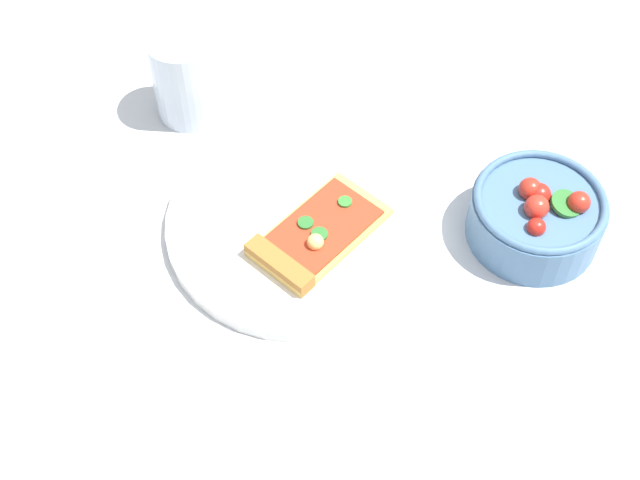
{
  "coord_description": "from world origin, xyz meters",
  "views": [
    {
      "loc": [
        -0.18,
        -0.51,
        0.72
      ],
      "look_at": [
        0.0,
        -0.03,
        0.03
      ],
      "focal_mm": 49.65,
      "sensor_mm": 36.0,
      "label": 1
    }
  ],
  "objects_px": {
    "pizza_slice_main": "(313,238)",
    "soda_glass": "(185,80)",
    "plate": "(299,223)",
    "salad_bowl": "(537,215)"
  },
  "relations": [
    {
      "from": "pizza_slice_main",
      "to": "soda_glass",
      "type": "distance_m",
      "value": 0.25
    },
    {
      "from": "plate",
      "to": "soda_glass",
      "type": "relative_size",
      "value": 2.67
    },
    {
      "from": "plate",
      "to": "salad_bowl",
      "type": "bearing_deg",
      "value": -22.77
    },
    {
      "from": "pizza_slice_main",
      "to": "plate",
      "type": "bearing_deg",
      "value": 95.08
    },
    {
      "from": "soda_glass",
      "to": "plate",
      "type": "bearing_deg",
      "value": -73.76
    },
    {
      "from": "salad_bowl",
      "to": "plate",
      "type": "bearing_deg",
      "value": 157.23
    },
    {
      "from": "pizza_slice_main",
      "to": "salad_bowl",
      "type": "bearing_deg",
      "value": -15.58
    },
    {
      "from": "pizza_slice_main",
      "to": "soda_glass",
      "type": "height_order",
      "value": "soda_glass"
    },
    {
      "from": "pizza_slice_main",
      "to": "salad_bowl",
      "type": "xyz_separation_m",
      "value": [
        0.22,
        -0.06,
        0.01
      ]
    },
    {
      "from": "salad_bowl",
      "to": "soda_glass",
      "type": "distance_m",
      "value": 0.41
    }
  ]
}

